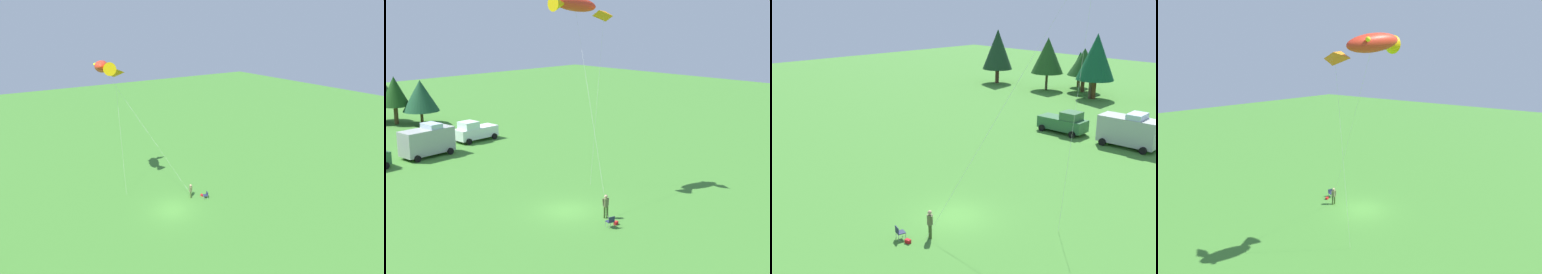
% 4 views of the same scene
% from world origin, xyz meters
% --- Properties ---
extents(ground_plane, '(160.00, 160.00, 0.00)m').
position_xyz_m(ground_plane, '(0.00, 0.00, 0.00)').
color(ground_plane, '#3F7B2D').
extents(person_kite_flyer, '(0.51, 0.45, 1.74)m').
position_xyz_m(person_kite_flyer, '(1.00, -2.98, 1.02)').
color(person_kite_flyer, '#3C5123').
rests_on(person_kite_flyer, ground).
extents(folding_chair, '(0.58, 0.58, 0.82)m').
position_xyz_m(folding_chair, '(-0.09, -4.40, 0.49)').
color(folding_chair, '#232A45').
rests_on(folding_chair, ground).
extents(backpack_on_grass, '(0.36, 0.28, 0.22)m').
position_xyz_m(backpack_on_grass, '(0.59, -4.30, 0.11)').
color(backpack_on_grass, red).
rests_on(backpack_on_grass, ground).
extents(kite_large_fish, '(6.45, 9.13, 15.82)m').
position_xyz_m(kite_large_fish, '(4.88, 4.53, 14.99)').
color(kite_large_fish, red).
rests_on(kite_large_fish, ground).
extents(kite_delta_orange, '(1.98, 1.60, 14.67)m').
position_xyz_m(kite_delta_orange, '(7.08, 2.80, 14.14)').
color(kite_delta_orange, orange).
rests_on(kite_delta_orange, ground).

